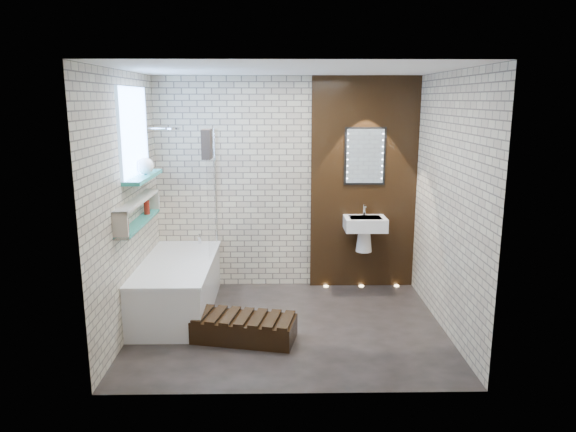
{
  "coord_description": "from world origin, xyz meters",
  "views": [
    {
      "loc": [
        -0.09,
        -5.19,
        2.32
      ],
      "look_at": [
        0.0,
        0.15,
        1.15
      ],
      "focal_mm": 33.18,
      "sensor_mm": 36.0,
      "label": 1
    }
  ],
  "objects_px": {
    "washbasin": "(365,228)",
    "led_mirror": "(365,156)",
    "bath_screen": "(212,192)",
    "walnut_step": "(244,329)",
    "bathtub": "(178,286)"
  },
  "relations": [
    {
      "from": "bath_screen",
      "to": "walnut_step",
      "type": "bearing_deg",
      "value": -70.09
    },
    {
      "from": "washbasin",
      "to": "led_mirror",
      "type": "bearing_deg",
      "value": 90.0
    },
    {
      "from": "led_mirror",
      "to": "walnut_step",
      "type": "xyz_separation_m",
      "value": [
        -1.39,
        -1.53,
        -1.54
      ]
    },
    {
      "from": "bath_screen",
      "to": "led_mirror",
      "type": "xyz_separation_m",
      "value": [
        1.82,
        0.34,
        0.37
      ]
    },
    {
      "from": "bathtub",
      "to": "walnut_step",
      "type": "distance_m",
      "value": 1.1
    },
    {
      "from": "bath_screen",
      "to": "walnut_step",
      "type": "distance_m",
      "value": 1.72
    },
    {
      "from": "washbasin",
      "to": "walnut_step",
      "type": "distance_m",
      "value": 2.07
    },
    {
      "from": "bath_screen",
      "to": "walnut_step",
      "type": "relative_size",
      "value": 1.41
    },
    {
      "from": "bathtub",
      "to": "bath_screen",
      "type": "relative_size",
      "value": 1.24
    },
    {
      "from": "washbasin",
      "to": "led_mirror",
      "type": "relative_size",
      "value": 0.83
    },
    {
      "from": "bathtub",
      "to": "walnut_step",
      "type": "height_order",
      "value": "bathtub"
    },
    {
      "from": "bath_screen",
      "to": "washbasin",
      "type": "bearing_deg",
      "value": 5.78
    },
    {
      "from": "washbasin",
      "to": "walnut_step",
      "type": "xyz_separation_m",
      "value": [
        -1.39,
        -1.37,
        -0.68
      ]
    },
    {
      "from": "bathtub",
      "to": "led_mirror",
      "type": "height_order",
      "value": "led_mirror"
    },
    {
      "from": "led_mirror",
      "to": "walnut_step",
      "type": "bearing_deg",
      "value": -132.19
    }
  ]
}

